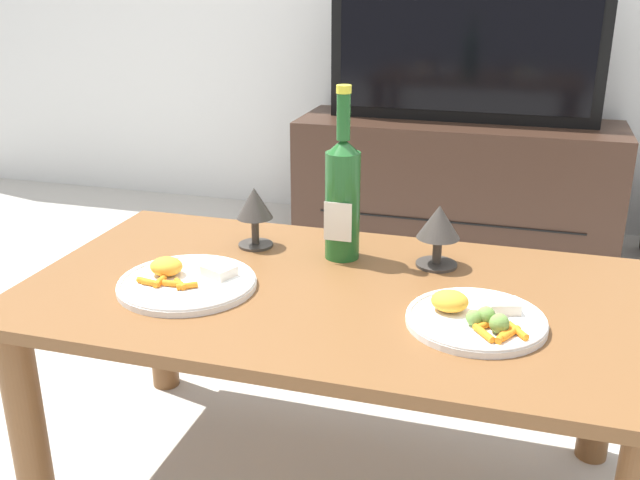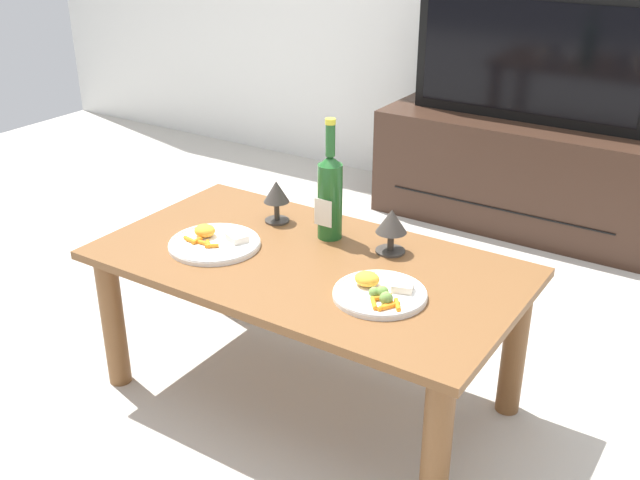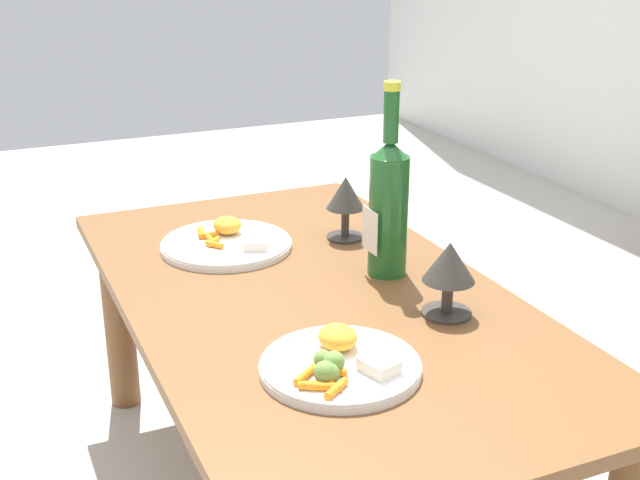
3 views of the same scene
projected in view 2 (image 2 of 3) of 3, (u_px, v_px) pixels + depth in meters
The scene contains 9 objects.
ground_plane at pixel (308, 394), 2.31m from camera, with size 6.40×6.40×0.00m, color #B7B2A8.
dining_table at pixel (307, 285), 2.14m from camera, with size 1.21×0.66×0.47m.
tv_stand at pixel (516, 174), 3.39m from camera, with size 1.26×0.43×0.49m.
tv_screen at pixel (530, 57), 3.17m from camera, with size 1.04×0.05×0.56m.
wine_bottle at pixel (330, 193), 2.19m from camera, with size 0.07×0.08×0.37m.
goblet_left at pixel (276, 194), 2.32m from camera, with size 0.08×0.08×0.14m.
goblet_right at pixel (391, 224), 2.12m from camera, with size 0.09×0.09×0.13m.
dinner_plate_left at pixel (214, 242), 2.19m from camera, with size 0.27×0.27×0.05m.
dinner_plate_right at pixel (380, 293), 1.91m from camera, with size 0.24×0.24×0.05m.
Camera 2 is at (1.06, -1.56, 1.41)m, focal length 41.79 mm.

